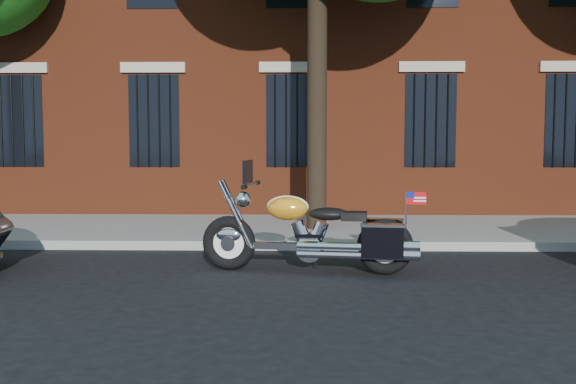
{
  "coord_description": "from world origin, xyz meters",
  "views": [
    {
      "loc": [
        0.23,
        -8.92,
        1.76
      ],
      "look_at": [
        0.02,
        0.8,
        0.99
      ],
      "focal_mm": 40.0,
      "sensor_mm": 36.0,
      "label": 1
    }
  ],
  "objects": [
    {
      "name": "motorcycle",
      "position": [
        0.43,
        -0.44,
        0.51
      ],
      "size": [
        2.92,
        1.08,
        1.5
      ],
      "rotation": [
        0.0,
        0.0,
        -0.13
      ],
      "color": "black",
      "rests_on": "ground"
    },
    {
      "name": "curb",
      "position": [
        0.0,
        1.38,
        0.07
      ],
      "size": [
        40.0,
        0.16,
        0.15
      ],
      "primitive_type": "cube",
      "color": "gray",
      "rests_on": "ground"
    },
    {
      "name": "sidewalk",
      "position": [
        0.0,
        3.26,
        0.07
      ],
      "size": [
        40.0,
        3.6,
        0.15
      ],
      "primitive_type": "cube",
      "color": "gray",
      "rests_on": "ground"
    },
    {
      "name": "ground",
      "position": [
        0.0,
        0.0,
        0.0
      ],
      "size": [
        120.0,
        120.0,
        0.0
      ],
      "primitive_type": "plane",
      "color": "black",
      "rests_on": "ground"
    }
  ]
}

